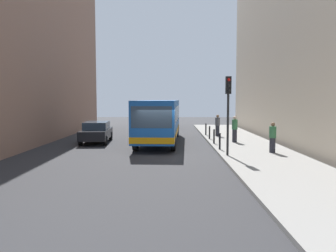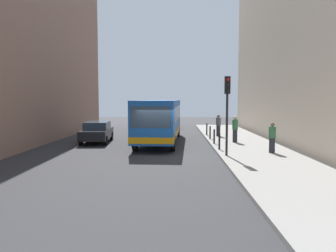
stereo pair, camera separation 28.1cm
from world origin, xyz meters
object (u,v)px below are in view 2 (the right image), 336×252
(car_behind_bus, at_px, (169,121))
(bollard_farthest, at_px, (207,129))
(bollard_mid, at_px, (214,136))
(pedestrian_near_signal, at_px, (272,138))
(bus, at_px, (160,118))
(traffic_light, at_px, (227,101))
(bollard_near, at_px, (219,141))
(pedestrian_mid_sidewalk, at_px, (235,129))
(pedestrian_far_sidewalk, at_px, (218,125))
(car_beside_bus, at_px, (97,131))
(bollard_far, at_px, (210,132))

(car_behind_bus, relative_size, bollard_farthest, 4.71)
(bollard_mid, bearing_deg, pedestrian_near_signal, -54.54)
(car_behind_bus, bearing_deg, bus, 90.40)
(car_behind_bus, bearing_deg, pedestrian_near_signal, 111.50)
(traffic_light, bearing_deg, bollard_near, 92.67)
(bollard_mid, xyz_separation_m, pedestrian_near_signal, (2.72, -3.82, 0.36))
(pedestrian_near_signal, bearing_deg, pedestrian_mid_sidewalk, -79.14)
(pedestrian_far_sidewalk, bearing_deg, bollard_mid, -169.54)
(bus, height_order, pedestrian_far_sidewalk, bus)
(car_behind_bus, bearing_deg, pedestrian_mid_sidewalk, 112.91)
(bus, xyz_separation_m, bollard_farthest, (3.67, 3.61, -1.10))
(traffic_light, relative_size, bollard_near, 4.32)
(car_behind_bus, distance_m, bollard_farthest, 8.77)
(pedestrian_far_sidewalk, bearing_deg, bollard_near, -165.70)
(car_beside_bus, bearing_deg, bollard_near, 149.18)
(traffic_light, distance_m, pedestrian_far_sidewalk, 9.59)
(bollard_mid, distance_m, pedestrian_mid_sidewalk, 1.72)
(bus, height_order, bollard_far, bus)
(bollard_farthest, xyz_separation_m, pedestrian_far_sidewalk, (0.85, -0.75, 0.38))
(bollard_near, relative_size, pedestrian_near_signal, 0.57)
(bollard_far, bearing_deg, bollard_mid, -90.00)
(bollard_far, distance_m, bollard_farthest, 2.65)
(bus, bearing_deg, car_beside_bus, 4.35)
(car_beside_bus, height_order, bollard_farthest, car_beside_bus)
(bollard_mid, relative_size, bollard_farthest, 1.00)
(pedestrian_near_signal, distance_m, pedestrian_mid_sidewalk, 4.71)
(car_behind_bus, height_order, bollard_farthest, car_behind_bus)
(bollard_far, xyz_separation_m, pedestrian_near_signal, (2.72, -6.48, 0.36))
(car_beside_bus, bearing_deg, bollard_farthest, -158.87)
(bollard_farthest, bearing_deg, bollard_far, -90.00)
(bus, bearing_deg, pedestrian_mid_sidewalk, 171.92)
(bollard_farthest, relative_size, pedestrian_mid_sidewalk, 0.53)
(car_beside_bus, relative_size, pedestrian_mid_sidewalk, 2.51)
(traffic_light, distance_m, pedestrian_near_signal, 3.45)
(bus, distance_m, bollard_mid, 4.20)
(bus, xyz_separation_m, car_behind_bus, (0.40, 11.74, -0.94))
(traffic_light, bearing_deg, bollard_farthest, 90.57)
(car_beside_bus, bearing_deg, pedestrian_mid_sidewalk, 171.53)
(pedestrian_mid_sidewalk, bearing_deg, bollard_farthest, 51.53)
(pedestrian_far_sidewalk, bearing_deg, bollard_farthest, 69.37)
(pedestrian_near_signal, bearing_deg, car_beside_bus, -30.57)
(bus, height_order, car_beside_bus, bus)
(car_behind_bus, distance_m, pedestrian_mid_sidewalk, 13.59)
(car_beside_bus, distance_m, pedestrian_mid_sidewalk, 9.71)
(bus, distance_m, car_behind_bus, 11.79)
(bus, bearing_deg, pedestrian_far_sidewalk, -145.12)
(pedestrian_mid_sidewalk, height_order, pedestrian_far_sidewalk, pedestrian_mid_sidewalk)
(car_beside_bus, relative_size, bollard_far, 4.74)
(bollard_mid, height_order, pedestrian_near_signal, pedestrian_near_signal)
(pedestrian_mid_sidewalk, bearing_deg, pedestrian_near_signal, -131.47)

